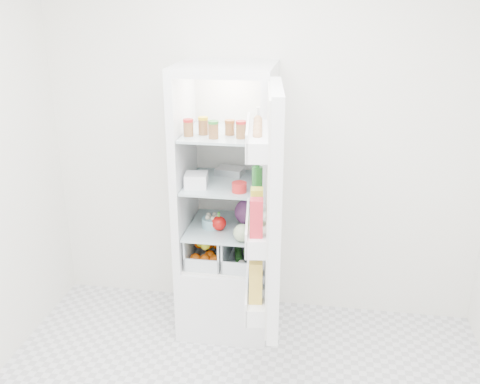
% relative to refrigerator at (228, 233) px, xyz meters
% --- Properties ---
extents(room_walls, '(3.02, 3.02, 2.61)m').
position_rel_refrigerator_xyz_m(room_walls, '(0.20, -1.25, 0.93)').
color(room_walls, white).
rests_on(room_walls, ground).
extents(refrigerator, '(0.60, 0.60, 1.80)m').
position_rel_refrigerator_xyz_m(refrigerator, '(0.00, 0.00, 0.00)').
color(refrigerator, white).
rests_on(refrigerator, ground).
extents(shelf_low, '(0.49, 0.53, 0.01)m').
position_rel_refrigerator_xyz_m(shelf_low, '(-0.00, -0.06, 0.07)').
color(shelf_low, '#A8C0C5').
rests_on(shelf_low, refrigerator).
extents(shelf_mid, '(0.49, 0.53, 0.02)m').
position_rel_refrigerator_xyz_m(shelf_mid, '(-0.00, -0.06, 0.38)').
color(shelf_mid, '#A8C0C5').
rests_on(shelf_mid, refrigerator).
extents(shelf_top, '(0.49, 0.53, 0.02)m').
position_rel_refrigerator_xyz_m(shelf_top, '(-0.00, -0.06, 0.71)').
color(shelf_top, '#A8C0C5').
rests_on(shelf_top, refrigerator).
extents(crisper_left, '(0.23, 0.46, 0.22)m').
position_rel_refrigerator_xyz_m(crisper_left, '(-0.12, -0.06, -0.06)').
color(crisper_left, silver).
rests_on(crisper_left, refrigerator).
extents(crisper_right, '(0.23, 0.46, 0.22)m').
position_rel_refrigerator_xyz_m(crisper_right, '(0.12, -0.06, -0.06)').
color(crisper_right, silver).
rests_on(crisper_right, refrigerator).
extents(condiment_jars, '(0.46, 0.16, 0.08)m').
position_rel_refrigerator_xyz_m(condiment_jars, '(-0.00, -0.17, 0.76)').
color(condiment_jars, '#B21919').
rests_on(condiment_jars, shelf_top).
extents(squeeze_bottle, '(0.06, 0.06, 0.16)m').
position_rel_refrigerator_xyz_m(squeeze_bottle, '(0.21, -0.07, 0.80)').
color(squeeze_bottle, white).
rests_on(squeeze_bottle, shelf_top).
extents(tub_white, '(0.15, 0.15, 0.09)m').
position_rel_refrigerator_xyz_m(tub_white, '(-0.16, -0.18, 0.44)').
color(tub_white, white).
rests_on(tub_white, shelf_mid).
extents(tin_red, '(0.11, 0.11, 0.06)m').
position_rel_refrigerator_xyz_m(tin_red, '(0.12, -0.23, 0.42)').
color(tin_red, red).
rests_on(tin_red, shelf_mid).
extents(foil_tray, '(0.19, 0.16, 0.04)m').
position_rel_refrigerator_xyz_m(foil_tray, '(-0.00, 0.09, 0.41)').
color(foil_tray, silver).
rests_on(foil_tray, shelf_mid).
extents(red_cabbage, '(0.17, 0.17, 0.17)m').
position_rel_refrigerator_xyz_m(red_cabbage, '(0.13, -0.00, 0.17)').
color(red_cabbage, '#5D2162').
rests_on(red_cabbage, shelf_low).
extents(bell_pepper, '(0.10, 0.10, 0.10)m').
position_rel_refrigerator_xyz_m(bell_pepper, '(-0.03, -0.13, 0.13)').
color(bell_pepper, red).
rests_on(bell_pepper, shelf_low).
extents(mushroom_bowl, '(0.18, 0.18, 0.06)m').
position_rel_refrigerator_xyz_m(mushroom_bowl, '(-0.09, -0.09, 0.11)').
color(mushroom_bowl, '#80B2BF').
rests_on(mushroom_bowl, shelf_low).
extents(salad_bag, '(0.11, 0.11, 0.11)m').
position_rel_refrigerator_xyz_m(salad_bag, '(0.14, -0.27, 0.14)').
color(salad_bag, '#A4B98A').
rests_on(salad_bag, shelf_low).
extents(citrus_pile, '(0.20, 0.31, 0.16)m').
position_rel_refrigerator_xyz_m(citrus_pile, '(-0.12, -0.09, -0.08)').
color(citrus_pile, '#E8540C').
rests_on(citrus_pile, refrigerator).
extents(veg_pile, '(0.16, 0.30, 0.10)m').
position_rel_refrigerator_xyz_m(veg_pile, '(0.13, -0.06, -0.10)').
color(veg_pile, '#204C19').
rests_on(veg_pile, refrigerator).
extents(fridge_door, '(0.24, 0.60, 1.30)m').
position_rel_refrigerator_xyz_m(fridge_door, '(0.34, -0.64, 0.43)').
color(fridge_door, white).
rests_on(fridge_door, refrigerator).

